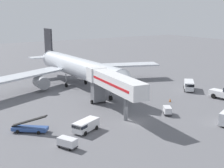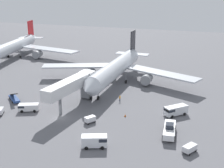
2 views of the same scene
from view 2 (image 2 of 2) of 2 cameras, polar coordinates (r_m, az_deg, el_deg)
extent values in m
plane|color=slate|center=(70.92, -9.67, -6.19)|extent=(300.00, 300.00, 0.00)
cylinder|color=silver|center=(91.13, 0.59, 2.89)|extent=(5.15, 35.63, 4.86)
cone|color=silver|center=(73.37, -4.42, -0.96)|extent=(4.80, 4.25, 4.76)
cone|color=silver|center=(110.65, 4.12, 5.75)|extent=(4.67, 6.59, 4.62)
cube|color=#232328|center=(108.23, 3.94, 7.91)|extent=(0.40, 5.15, 7.78)
cube|color=silver|center=(107.89, 5.32, 5.54)|extent=(5.86, 3.79, 0.24)
cube|color=silver|center=(109.40, 2.35, 5.78)|extent=(5.86, 3.79, 0.24)
cube|color=silver|center=(91.54, 9.24, 2.01)|extent=(24.00, 13.52, 0.44)
cube|color=silver|center=(99.43, -6.07, 3.43)|extent=(23.93, 13.84, 0.44)
cylinder|color=gray|center=(91.40, 6.52, 0.94)|extent=(3.02, 3.90, 2.98)
cylinder|color=gray|center=(96.97, -4.24, 2.01)|extent=(3.02, 3.90, 2.98)
cylinder|color=gray|center=(79.58, -2.64, -1.63)|extent=(0.28, 0.28, 2.97)
cylinder|color=black|center=(80.09, -2.62, -2.63)|extent=(0.36, 1.10, 1.10)
cylinder|color=gray|center=(93.08, 2.64, 1.31)|extent=(0.28, 0.28, 2.97)
cylinder|color=black|center=(93.51, 2.62, 0.44)|extent=(0.36, 1.10, 1.10)
cylinder|color=gray|center=(94.76, -0.60, 1.63)|extent=(0.28, 0.28, 2.97)
cylinder|color=black|center=(95.19, -0.60, 0.78)|extent=(0.36, 1.10, 1.10)
cube|color=silver|center=(72.71, -8.30, -0.40)|extent=(4.91, 17.01, 2.70)
cube|color=red|center=(73.55, -9.27, -0.24)|extent=(1.66, 14.00, 0.44)
cube|color=silver|center=(79.89, -4.67, 1.42)|extent=(3.75, 3.18, 2.84)
cube|color=#232833|center=(80.89, -4.20, 1.83)|extent=(3.31, 0.62, 0.90)
cube|color=slate|center=(80.47, -4.82, -1.07)|extent=(2.74, 2.08, 4.28)
cylinder|color=black|center=(81.90, -5.64, -2.34)|extent=(0.39, 0.83, 0.80)
cylinder|color=black|center=(80.50, -3.91, -2.66)|extent=(0.39, 0.83, 0.80)
cylinder|color=slate|center=(71.42, -9.68, -3.97)|extent=(0.70, 0.70, 4.68)
cube|color=white|center=(62.71, 10.71, -8.44)|extent=(3.06, 7.70, 1.23)
cube|color=#232833|center=(61.91, 10.75, -7.71)|extent=(1.74, 1.97, 0.90)
cylinder|color=black|center=(60.80, 11.55, -10.04)|extent=(0.52, 1.14, 1.10)
cylinder|color=black|center=(60.85, 9.55, -9.89)|extent=(0.52, 1.14, 1.10)
cylinder|color=black|center=(65.16, 11.72, -8.06)|extent=(0.52, 1.14, 1.10)
cylinder|color=black|center=(65.20, 9.86, -7.92)|extent=(0.52, 1.14, 1.10)
cube|color=#2D4C8E|center=(83.43, -17.83, -2.64)|extent=(5.39, 4.86, 0.55)
cube|color=black|center=(83.01, -17.92, -1.81)|extent=(4.94, 4.31, 1.97)
cylinder|color=black|center=(82.13, -17.00, -3.09)|extent=(0.60, 0.55, 0.60)
cylinder|color=black|center=(81.83, -18.07, -3.28)|extent=(0.60, 0.55, 0.60)
cylinder|color=black|center=(85.23, -17.57, -2.37)|extent=(0.60, 0.55, 0.60)
cylinder|color=black|center=(84.93, -18.60, -2.55)|extent=(0.60, 0.55, 0.60)
cube|color=silver|center=(72.17, 11.88, -4.79)|extent=(5.35, 5.44, 1.96)
cube|color=#1E232D|center=(70.92, 10.68, -4.76)|extent=(2.74, 2.73, 0.63)
cylinder|color=black|center=(70.83, 11.20, -6.02)|extent=(0.74, 0.75, 0.68)
cylinder|color=black|center=(72.26, 10.26, -5.46)|extent=(0.74, 0.75, 0.68)
cylinder|color=black|center=(72.85, 13.38, -5.47)|extent=(0.74, 0.75, 0.68)
cylinder|color=black|center=(74.24, 12.42, -4.95)|extent=(0.74, 0.75, 0.68)
cube|color=white|center=(57.44, -3.34, -10.57)|extent=(5.07, 3.50, 2.05)
cube|color=#1E232D|center=(57.20, -1.72, -10.17)|extent=(2.11, 2.34, 0.66)
cylinder|color=black|center=(58.68, -1.85, -10.98)|extent=(0.76, 0.57, 0.68)
cylinder|color=black|center=(57.10, -1.85, -11.86)|extent=(0.76, 0.57, 0.68)
cylinder|color=black|center=(58.76, -4.75, -10.99)|extent=(0.76, 0.57, 0.68)
cylinder|color=black|center=(57.18, -4.84, -11.87)|extent=(0.76, 0.57, 0.68)
cube|color=white|center=(75.57, -15.34, -4.18)|extent=(5.11, 3.67, 1.51)
cube|color=#1E232D|center=(75.80, -16.55, -3.95)|extent=(2.17, 2.41, 0.48)
cylinder|color=black|center=(75.31, -16.52, -4.95)|extent=(0.76, 0.59, 0.68)
cylinder|color=black|center=(76.99, -16.23, -4.41)|extent=(0.76, 0.59, 0.68)
cylinder|color=black|center=(74.71, -14.32, -4.94)|extent=(0.76, 0.59, 0.68)
cylinder|color=black|center=(76.40, -14.08, -4.40)|extent=(0.76, 0.59, 0.68)
cube|color=#38383D|center=(67.37, -4.12, -7.04)|extent=(2.34, 2.65, 0.22)
cube|color=silver|center=(67.09, -4.13, -6.54)|extent=(2.34, 2.65, 1.07)
cylinder|color=black|center=(66.57, -4.43, -7.48)|extent=(0.30, 0.37, 0.36)
cylinder|color=black|center=(67.47, -4.98, -7.13)|extent=(0.30, 0.37, 0.36)
cylinder|color=black|center=(67.37, -3.26, -7.13)|extent=(0.30, 0.37, 0.36)
cylinder|color=black|center=(68.26, -3.82, -6.79)|extent=(0.30, 0.37, 0.36)
cube|color=#38383D|center=(75.96, -20.21, -5.18)|extent=(2.41, 3.04, 0.22)
cube|color=silver|center=(75.72, -20.27, -4.73)|extent=(2.41, 3.04, 1.06)
cylinder|color=black|center=(76.71, -19.59, -4.97)|extent=(0.27, 0.38, 0.36)
cylinder|color=black|center=(75.00, -19.91, -5.54)|extent=(0.27, 0.38, 0.36)
cube|color=#38383D|center=(57.94, 14.30, -12.05)|extent=(2.60, 3.12, 0.22)
cube|color=silver|center=(57.63, 14.35, -11.51)|extent=(2.60, 3.12, 1.03)
cylinder|color=black|center=(59.01, 14.33, -11.58)|extent=(0.28, 0.37, 0.36)
cylinder|color=black|center=(58.40, 15.39, -12.01)|extent=(0.28, 0.37, 0.36)
cylinder|color=black|center=(57.60, 13.18, -12.27)|extent=(0.28, 0.37, 0.36)
cylinder|color=black|center=(56.98, 14.26, -12.72)|extent=(0.28, 0.37, 0.36)
cylinder|color=#1E2333|center=(79.13, 1.48, -2.99)|extent=(0.34, 0.34, 0.81)
cylinder|color=orange|center=(78.87, 1.49, -2.50)|extent=(0.45, 0.45, 0.64)
sphere|color=tan|center=(78.72, 1.49, -2.20)|extent=(0.22, 0.22, 0.22)
cube|color=black|center=(70.40, 2.47, -6.11)|extent=(0.45, 0.45, 0.03)
cone|color=orange|center=(70.26, 2.48, -5.85)|extent=(0.38, 0.38, 0.67)
cylinder|color=silver|center=(129.82, -18.45, 6.49)|extent=(12.39, 39.21, 4.64)
cone|color=silver|center=(150.46, -14.60, 8.45)|extent=(5.77, 7.94, 4.41)
cube|color=red|center=(148.21, -14.99, 9.96)|extent=(1.49, 5.61, 7.43)
cube|color=silver|center=(147.26, -13.93, 8.39)|extent=(6.29, 5.15, 0.24)
cube|color=silver|center=(149.43, -15.94, 8.37)|extent=(6.29, 5.15, 0.24)
cube|color=silver|center=(127.83, -11.66, 6.40)|extent=(27.23, 10.38, 0.44)
cylinder|color=gray|center=(128.22, -13.79, 5.45)|extent=(3.83, 4.55, 3.09)
cylinder|color=gray|center=(131.29, -16.83, 5.49)|extent=(0.28, 0.28, 2.93)
cylinder|color=black|center=(131.59, -16.77, 4.87)|extent=(0.56, 1.15, 1.10)
cylinder|color=gray|center=(133.61, -18.92, 5.50)|extent=(0.28, 0.28, 2.93)
cylinder|color=black|center=(133.91, -18.86, 4.89)|extent=(0.56, 1.15, 1.10)
camera|label=1|loc=(66.16, -55.05, 1.33)|focal=49.42mm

